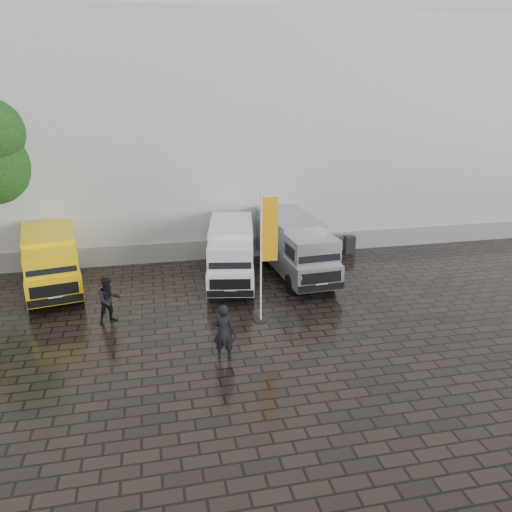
# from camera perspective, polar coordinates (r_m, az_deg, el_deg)

# --- Properties ---
(ground) EXTENTS (120.00, 120.00, 0.00)m
(ground) POSITION_cam_1_polar(r_m,az_deg,el_deg) (19.15, 1.38, -7.74)
(ground) COLOR black
(ground) RESTS_ON ground
(exhibition_hall) EXTENTS (44.00, 16.00, 12.00)m
(exhibition_hall) POSITION_cam_1_polar(r_m,az_deg,el_deg) (33.27, -1.67, 14.49)
(exhibition_hall) COLOR silver
(exhibition_hall) RESTS_ON ground
(hall_plinth) EXTENTS (44.00, 0.15, 1.00)m
(hall_plinth) POSITION_cam_1_polar(r_m,az_deg,el_deg) (26.57, 1.61, 1.21)
(hall_plinth) COLOR gray
(hall_plinth) RESTS_ON ground
(van_yellow) EXTENTS (3.10, 5.77, 2.53)m
(van_yellow) POSITION_cam_1_polar(r_m,az_deg,el_deg) (23.39, -22.35, -0.80)
(van_yellow) COLOR yellow
(van_yellow) RESTS_ON ground
(van_white) EXTENTS (2.97, 6.11, 2.54)m
(van_white) POSITION_cam_1_polar(r_m,az_deg,el_deg) (22.80, -2.86, 0.19)
(van_white) COLOR white
(van_white) RESTS_ON ground
(van_silver) EXTENTS (2.47, 6.33, 2.69)m
(van_silver) POSITION_cam_1_polar(r_m,az_deg,el_deg) (23.43, 4.56, 0.87)
(van_silver) COLOR #9FA1A4
(van_silver) RESTS_ON ground
(flagpole) EXTENTS (0.88, 0.50, 5.03)m
(flagpole) POSITION_cam_1_polar(r_m,az_deg,el_deg) (18.36, 1.13, 0.58)
(flagpole) COLOR black
(flagpole) RESTS_ON ground
(wheelie_bin) EXTENTS (0.63, 0.63, 0.94)m
(wheelie_bin) POSITION_cam_1_polar(r_m,az_deg,el_deg) (27.29, 10.64, 1.30)
(wheelie_bin) COLOR black
(wheelie_bin) RESTS_ON ground
(person_front) EXTENTS (0.79, 0.61, 1.93)m
(person_front) POSITION_cam_1_polar(r_m,az_deg,el_deg) (16.51, -3.74, -8.63)
(person_front) COLOR black
(person_front) RESTS_ON ground
(person_tent) EXTENTS (1.09, 1.00, 1.82)m
(person_tent) POSITION_cam_1_polar(r_m,az_deg,el_deg) (19.70, -16.46, -4.85)
(person_tent) COLOR black
(person_tent) RESTS_ON ground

